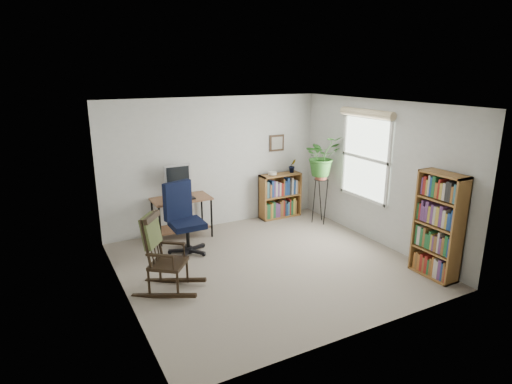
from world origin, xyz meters
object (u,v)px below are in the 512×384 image
rocking_chair (168,253)px  tall_bookshelf (438,226)px  office_chair (187,219)px  desk (182,218)px  low_bookshelf (280,196)px

rocking_chair → tall_bookshelf: 3.74m
office_chair → rocking_chair: (-0.63, -1.05, -0.04)m
desk → low_bookshelf: (2.08, 0.12, 0.08)m
rocking_chair → tall_bookshelf: size_ratio=0.71×
desk → tall_bookshelf: 4.13m
desk → rocking_chair: 1.93m
desk → rocking_chair: size_ratio=0.92×
office_chair → low_bookshelf: (2.22, 0.82, -0.14)m
tall_bookshelf → rocking_chair: bearing=158.7°
tall_bookshelf → office_chair: bearing=139.8°
office_chair → tall_bookshelf: tall_bookshelf is taller
low_bookshelf → tall_bookshelf: bearing=-79.2°
desk → low_bookshelf: 2.08m
rocking_chair → tall_bookshelf: (3.47, -1.35, 0.22)m
rocking_chair → tall_bookshelf: tall_bookshelf is taller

